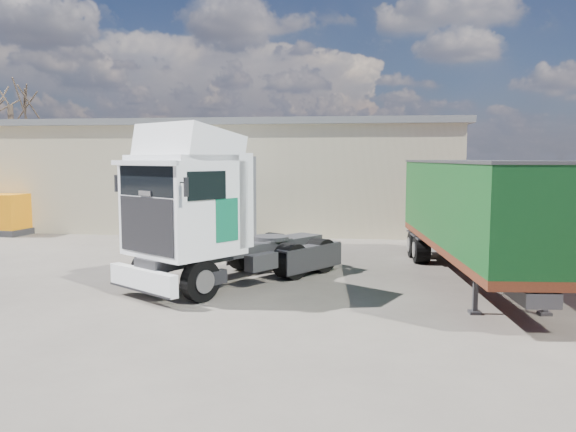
# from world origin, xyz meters

# --- Properties ---
(ground) EXTENTS (120.00, 120.00, 0.00)m
(ground) POSITION_xyz_m (0.00, 0.00, 0.00)
(ground) COLOR #292621
(ground) RESTS_ON ground
(warehouse) EXTENTS (30.60, 12.60, 5.42)m
(warehouse) POSITION_xyz_m (-6.00, 16.00, 2.66)
(warehouse) COLOR beige
(warehouse) RESTS_ON ground
(brick_boundary_wall) EXTENTS (0.35, 26.00, 2.50)m
(brick_boundary_wall) POSITION_xyz_m (11.50, 6.00, 1.25)
(brick_boundary_wall) COLOR maroon
(brick_boundary_wall) RESTS_ON ground
(bare_tree) EXTENTS (4.00, 4.00, 9.60)m
(bare_tree) POSITION_xyz_m (-18.00, 20.00, 7.92)
(bare_tree) COLOR #382B21
(bare_tree) RESTS_ON ground
(tractor_unit) EXTENTS (5.70, 6.69, 4.40)m
(tractor_unit) POSITION_xyz_m (0.44, 0.24, 1.85)
(tractor_unit) COLOR black
(tractor_unit) RESTS_ON ground
(box_trailer) EXTENTS (2.89, 10.51, 3.45)m
(box_trailer) POSITION_xyz_m (7.65, 1.76, 2.11)
(box_trailer) COLOR #2D2D30
(box_trailer) RESTS_ON ground
(panel_van) EXTENTS (3.41, 5.42, 2.06)m
(panel_van) POSITION_xyz_m (-1.44, 6.80, 1.07)
(panel_van) COLOR black
(panel_van) RESTS_ON ground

